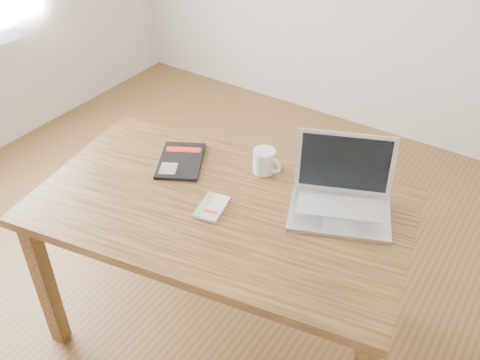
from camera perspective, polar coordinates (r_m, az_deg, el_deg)
The scene contains 6 objects.
room at distance 1.99m, azimuth -7.25°, elevation 15.36°, with size 4.04×4.04×2.70m.
desk at distance 2.15m, azimuth -2.00°, elevation -4.41°, with size 1.59×1.08×0.75m.
white_guidebook at distance 2.07m, azimuth -3.05°, elevation -2.91°, with size 0.13×0.18×0.01m.
black_guidebook at distance 2.33m, azimuth -6.35°, elevation 2.07°, with size 0.29×0.33×0.01m.
laptop at distance 2.08m, azimuth 10.76°, elevation -1.60°, with size 0.47×0.42×0.27m.
coffee_mug at distance 2.24m, azimuth 2.65°, elevation 2.06°, with size 0.14×0.09×0.10m.
Camera 1 is at (1.15, -1.40, 2.08)m, focal length 40.00 mm.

